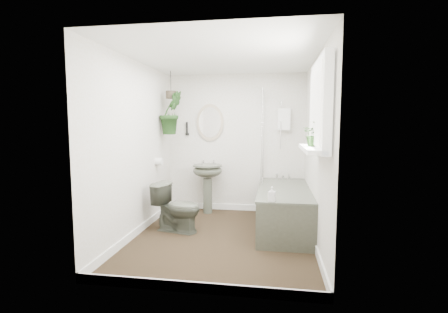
# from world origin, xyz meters

# --- Properties ---
(floor) EXTENTS (2.30, 2.80, 0.02)m
(floor) POSITION_xyz_m (0.00, 0.00, -0.01)
(floor) COLOR black
(floor) RESTS_ON ground
(ceiling) EXTENTS (2.30, 2.80, 0.02)m
(ceiling) POSITION_xyz_m (0.00, 0.00, 2.31)
(ceiling) COLOR white
(ceiling) RESTS_ON ground
(wall_back) EXTENTS (2.30, 0.02, 2.30)m
(wall_back) POSITION_xyz_m (0.00, 1.41, 1.15)
(wall_back) COLOR silver
(wall_back) RESTS_ON ground
(wall_front) EXTENTS (2.30, 0.02, 2.30)m
(wall_front) POSITION_xyz_m (0.00, -1.41, 1.15)
(wall_front) COLOR silver
(wall_front) RESTS_ON ground
(wall_left) EXTENTS (0.02, 2.80, 2.30)m
(wall_left) POSITION_xyz_m (-1.16, 0.00, 1.15)
(wall_left) COLOR silver
(wall_left) RESTS_ON ground
(wall_right) EXTENTS (0.02, 2.80, 2.30)m
(wall_right) POSITION_xyz_m (1.16, 0.00, 1.15)
(wall_right) COLOR silver
(wall_right) RESTS_ON ground
(skirting) EXTENTS (2.30, 2.80, 0.10)m
(skirting) POSITION_xyz_m (0.00, 0.00, 0.05)
(skirting) COLOR white
(skirting) RESTS_ON floor
(bathtub) EXTENTS (0.72, 1.72, 0.58)m
(bathtub) POSITION_xyz_m (0.80, 0.50, 0.29)
(bathtub) COLOR #474C3F
(bathtub) RESTS_ON floor
(bath_screen) EXTENTS (0.04, 0.72, 1.40)m
(bath_screen) POSITION_xyz_m (0.47, 0.99, 1.28)
(bath_screen) COLOR silver
(bath_screen) RESTS_ON bathtub
(shower_box) EXTENTS (0.20, 0.10, 0.35)m
(shower_box) POSITION_xyz_m (0.80, 1.34, 1.55)
(shower_box) COLOR white
(shower_box) RESTS_ON wall_back
(oval_mirror) EXTENTS (0.46, 0.03, 0.62)m
(oval_mirror) POSITION_xyz_m (-0.43, 1.37, 1.50)
(oval_mirror) COLOR tan
(oval_mirror) RESTS_ON wall_back
(wall_sconce) EXTENTS (0.04, 0.04, 0.22)m
(wall_sconce) POSITION_xyz_m (-0.83, 1.36, 1.40)
(wall_sconce) COLOR black
(wall_sconce) RESTS_ON wall_back
(toilet_roll_holder) EXTENTS (0.11, 0.11, 0.11)m
(toilet_roll_holder) POSITION_xyz_m (-1.10, 0.70, 0.90)
(toilet_roll_holder) COLOR white
(toilet_roll_holder) RESTS_ON wall_left
(window_recess) EXTENTS (0.08, 1.00, 0.90)m
(window_recess) POSITION_xyz_m (1.09, -0.70, 1.65)
(window_recess) COLOR white
(window_recess) RESTS_ON wall_right
(window_sill) EXTENTS (0.18, 1.00, 0.04)m
(window_sill) POSITION_xyz_m (1.02, -0.70, 1.23)
(window_sill) COLOR white
(window_sill) RESTS_ON wall_right
(window_blinds) EXTENTS (0.01, 0.86, 0.76)m
(window_blinds) POSITION_xyz_m (1.04, -0.70, 1.65)
(window_blinds) COLOR white
(window_blinds) RESTS_ON wall_right
(toilet) EXTENTS (0.72, 0.51, 0.67)m
(toilet) POSITION_xyz_m (-0.65, 0.18, 0.33)
(toilet) COLOR #474C3F
(toilet) RESTS_ON floor
(pedestal_sink) EXTENTS (0.52, 0.45, 0.81)m
(pedestal_sink) POSITION_xyz_m (-0.43, 1.15, 0.41)
(pedestal_sink) COLOR #474C3F
(pedestal_sink) RESTS_ON floor
(sill_plant) EXTENTS (0.24, 0.22, 0.25)m
(sill_plant) POSITION_xyz_m (1.05, -0.65, 1.37)
(sill_plant) COLOR black
(sill_plant) RESTS_ON window_sill
(hanging_plant) EXTENTS (0.48, 0.48, 0.68)m
(hanging_plant) POSITION_xyz_m (-0.97, 0.95, 1.65)
(hanging_plant) COLOR black
(hanging_plant) RESTS_ON ceiling
(soap_bottle) EXTENTS (0.09, 0.09, 0.17)m
(soap_bottle) POSITION_xyz_m (0.63, -0.29, 0.67)
(soap_bottle) COLOR black
(soap_bottle) RESTS_ON bathtub
(hanging_pot) EXTENTS (0.16, 0.16, 0.12)m
(hanging_pot) POSITION_xyz_m (-0.97, 0.95, 1.93)
(hanging_pot) COLOR #3A3125
(hanging_pot) RESTS_ON ceiling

